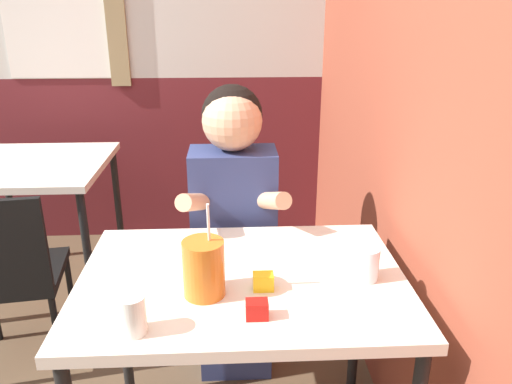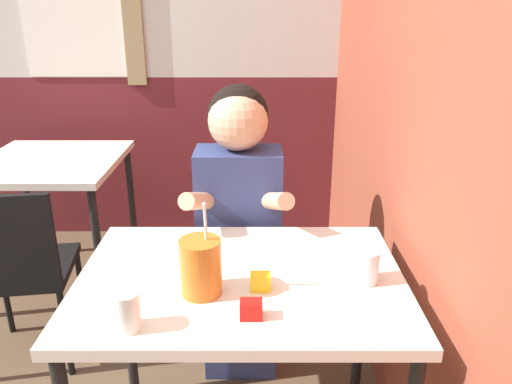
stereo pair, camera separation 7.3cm
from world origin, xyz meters
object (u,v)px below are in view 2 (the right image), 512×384
background_table (50,175)px  cocktail_pitcher (200,267)px  person_seated (238,226)px  main_table (240,297)px  chair_near_window (17,265)px

background_table → cocktail_pitcher: bearing=-54.1°
background_table → cocktail_pitcher: (0.96, -1.33, 0.17)m
background_table → person_seated: 1.27m
main_table → chair_near_window: size_ratio=1.16×
main_table → cocktail_pitcher: bearing=-138.7°
person_seated → chair_near_window: bearing=178.9°
chair_near_window → main_table: bearing=-36.4°
background_table → cocktail_pitcher: cocktail_pitcher is taller
person_seated → cocktail_pitcher: bearing=-98.4°
main_table → background_table: 1.63m
person_seated → cocktail_pitcher: size_ratio=4.41×
cocktail_pitcher → main_table: bearing=41.3°
main_table → chair_near_window: bearing=151.4°
background_table → chair_near_window: bearing=-81.7°
chair_near_window → cocktail_pitcher: bearing=-43.9°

